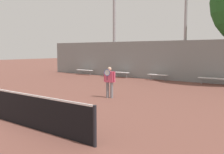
{
  "coord_description": "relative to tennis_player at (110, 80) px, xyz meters",
  "views": [
    {
      "loc": [
        9.36,
        -4.62,
        2.34
      ],
      "look_at": [
        0.77,
        6.61,
        0.88
      ],
      "focal_mm": 42.0,
      "sensor_mm": 36.0,
      "label": 1
    }
  ],
  "objects": [
    {
      "name": "tennis_player",
      "position": [
        0.0,
        0.0,
        0.0
      ],
      "size": [
        0.6,
        0.46,
        1.52
      ],
      "rotation": [
        0.0,
        0.0,
        0.23
      ],
      "color": "slate",
      "rests_on": "ground_plane"
    },
    {
      "name": "bench_courtside_near",
      "position": [
        -5.13,
        8.03,
        -0.44
      ],
      "size": [
        1.7,
        0.4,
        0.47
      ],
      "color": "white",
      "rests_on": "ground_plane"
    },
    {
      "name": "bench_courtside_far",
      "position": [
        -9.3,
        8.03,
        -0.44
      ],
      "size": [
        1.85,
        0.4,
        0.47
      ],
      "color": "white",
      "rests_on": "ground_plane"
    },
    {
      "name": "bench_adjacent_court",
      "position": [
        -1.55,
        8.03,
        -0.44
      ],
      "size": [
        1.62,
        0.4,
        0.47
      ],
      "color": "white",
      "rests_on": "ground_plane"
    },
    {
      "name": "bench_by_gate",
      "position": [
        2.71,
        8.03,
        -0.43
      ],
      "size": [
        2.2,
        0.4,
        0.47
      ],
      "color": "white",
      "rests_on": "ground_plane"
    },
    {
      "name": "light_pole_near_left",
      "position": [
        -6.38,
        8.89,
        4.11
      ],
      "size": [
        0.9,
        0.6,
        8.55
      ],
      "color": "#939399",
      "rests_on": "ground_plane"
    },
    {
      "name": "back_fence",
      "position": [
        -1.54,
        8.67,
        0.67
      ],
      "size": [
        24.57,
        0.06,
        3.06
      ],
      "color": "gray",
      "rests_on": "ground_plane"
    }
  ]
}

